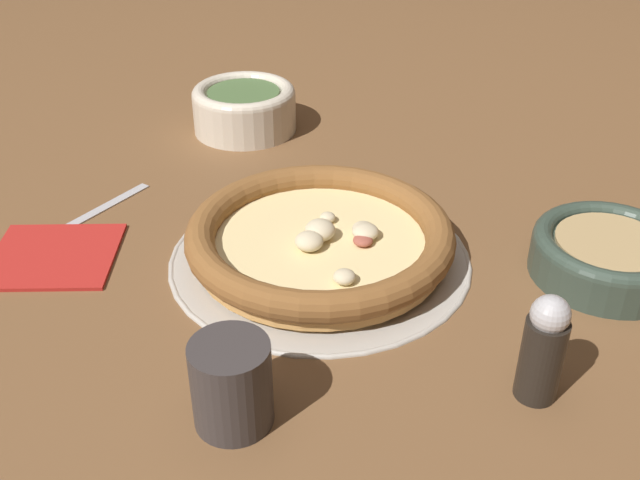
# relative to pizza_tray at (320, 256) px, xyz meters

# --- Properties ---
(ground_plane) EXTENTS (3.00, 3.00, 0.00)m
(ground_plane) POSITION_rel_pizza_tray_xyz_m (0.00, 0.00, -0.00)
(ground_plane) COLOR brown
(pizza_tray) EXTENTS (0.32, 0.32, 0.01)m
(pizza_tray) POSITION_rel_pizza_tray_xyz_m (0.00, 0.00, 0.00)
(pizza_tray) COLOR #B7B2A8
(pizza_tray) RESTS_ON ground_plane
(pizza) EXTENTS (0.28, 0.28, 0.04)m
(pizza) POSITION_rel_pizza_tray_xyz_m (0.00, 0.00, 0.02)
(pizza) COLOR tan
(pizza) RESTS_ON pizza_tray
(bowl_near) EXTENTS (0.15, 0.15, 0.05)m
(bowl_near) POSITION_rel_pizza_tray_xyz_m (-0.12, 0.27, 0.02)
(bowl_near) COLOR #334238
(bowl_near) RESTS_ON ground_plane
(bowl_far) EXTENTS (0.14, 0.14, 0.06)m
(bowl_far) POSITION_rel_pizza_tray_xyz_m (-0.23, -0.26, 0.03)
(bowl_far) COLOR beige
(bowl_far) RESTS_ON ground_plane
(drinking_cup) EXTENTS (0.06, 0.06, 0.08)m
(drinking_cup) POSITION_rel_pizza_tray_xyz_m (0.23, 0.06, 0.03)
(drinking_cup) COLOR #383333
(drinking_cup) RESTS_ON ground_plane
(napkin) EXTENTS (0.17, 0.17, 0.01)m
(napkin) POSITION_rel_pizza_tray_xyz_m (0.14, -0.25, 0.00)
(napkin) COLOR #B2231E
(napkin) RESTS_ON ground_plane
(fork) EXTENTS (0.20, 0.03, 0.00)m
(fork) POSITION_rel_pizza_tray_xyz_m (0.08, -0.28, -0.00)
(fork) COLOR #B7B7BC
(fork) RESTS_ON ground_plane
(pepper_shaker) EXTENTS (0.04, 0.04, 0.10)m
(pepper_shaker) POSITION_rel_pizza_tray_xyz_m (0.08, 0.25, 0.05)
(pepper_shaker) COLOR black
(pepper_shaker) RESTS_ON ground_plane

